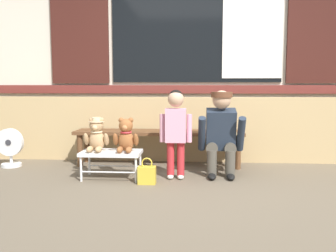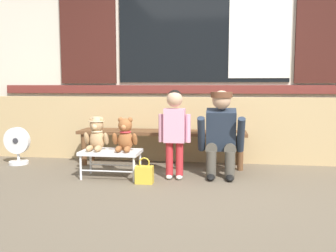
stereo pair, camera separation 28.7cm
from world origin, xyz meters
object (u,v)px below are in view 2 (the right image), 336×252
handbag_on_ground (144,174)px  small_display_bench (111,153)px  wooden_bench_long (162,136)px  adult_crouching (222,134)px  teddy_bear_plain (125,136)px  child_standing (175,124)px  teddy_bear_with_hat (97,134)px  floor_fan (17,146)px

handbag_on_ground → small_display_bench: bearing=155.8°
wooden_bench_long → adult_crouching: size_ratio=2.21×
wooden_bench_long → teddy_bear_plain: 0.75m
teddy_bear_plain → adult_crouching: (1.03, 0.21, 0.02)m
adult_crouching → child_standing: bearing=-161.8°
teddy_bear_with_hat → handbag_on_ground: bearing=-18.1°
wooden_bench_long → teddy_bear_plain: bearing=-112.3°
teddy_bear_plain → floor_fan: (-1.54, 0.47, -0.23)m
floor_fan → small_display_bench: bearing=-18.7°
teddy_bear_with_hat → teddy_bear_plain: size_ratio=1.00×
adult_crouching → handbag_on_ground: bearing=-153.0°
teddy_bear_plain → handbag_on_ground: size_ratio=1.34×
teddy_bear_plain → adult_crouching: 1.05m
teddy_bear_plain → small_display_bench: bearing=-179.5°
wooden_bench_long → adult_crouching: (0.75, -0.48, 0.11)m
handbag_on_ground → adult_crouching: bearing=27.0°
small_display_bench → teddy_bear_plain: teddy_bear_plain is taller
child_standing → handbag_on_ground: (-0.28, -0.23, -0.50)m
small_display_bench → teddy_bear_with_hat: size_ratio=1.76×
small_display_bench → teddy_bear_plain: (0.16, 0.00, 0.20)m
teddy_bear_with_hat → child_standing: child_standing is taller
wooden_bench_long → handbag_on_ground: size_ratio=7.72×
small_display_bench → child_standing: bearing=4.1°
floor_fan → teddy_bear_plain: bearing=-16.9°
adult_crouching → floor_fan: size_ratio=1.98×
floor_fan → handbag_on_ground: bearing=-20.0°
wooden_bench_long → teddy_bear_plain: size_ratio=5.78×
small_display_bench → teddy_bear_with_hat: (-0.16, 0.00, 0.21)m
adult_crouching → handbag_on_ground: 0.96m
teddy_bear_plain → handbag_on_ground: teddy_bear_plain is taller
child_standing → adult_crouching: size_ratio=1.01×
wooden_bench_long → teddy_bear_plain: (-0.28, -0.69, 0.09)m
wooden_bench_long → floor_fan: bearing=-173.0°
adult_crouching → floor_fan: (-2.57, 0.25, -0.24)m
child_standing → adult_crouching: bearing=18.2°
wooden_bench_long → child_standing: 0.72m
small_display_bench → floor_fan: 1.46m
small_display_bench → floor_fan: floor_fan is taller
child_standing → floor_fan: size_ratio=2.00×
wooden_bench_long → teddy_bear_with_hat: (-0.60, -0.69, 0.10)m
teddy_bear_with_hat → adult_crouching: (1.35, 0.21, 0.01)m
adult_crouching → floor_fan: 2.60m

